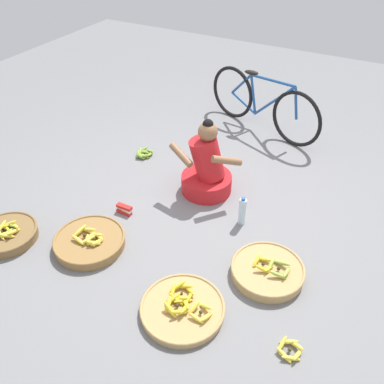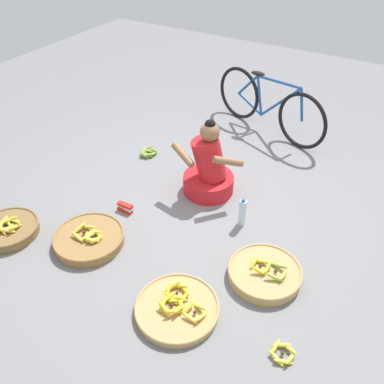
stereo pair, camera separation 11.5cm
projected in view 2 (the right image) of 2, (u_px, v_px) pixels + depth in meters
ground_plane at (202, 209)px, 4.03m from camera, size 10.00×10.00×0.00m
vendor_woman_front at (209, 170)px, 4.10m from camera, size 0.72×0.53×0.82m
bicycle_leaning at (268, 105)px, 5.05m from camera, size 1.62×0.60×0.73m
banana_basket_near_bicycle at (89, 238)px, 3.63m from camera, size 0.63×0.63×0.16m
banana_basket_near_vendor at (265, 273)px, 3.31m from camera, size 0.60×0.60×0.16m
banana_basket_front_center at (8, 229)px, 3.72m from camera, size 0.55×0.55×0.17m
banana_basket_front_left at (177, 308)px, 3.06m from camera, size 0.64×0.64×0.14m
loose_bananas_front_right at (148, 153)px, 4.79m from camera, size 0.20×0.23×0.09m
loose_bananas_back_right at (283, 353)px, 2.78m from camera, size 0.19×0.19×0.08m
water_bottle at (242, 212)px, 3.77m from camera, size 0.07×0.07×0.30m
packet_carton_stack at (125, 207)px, 3.98m from camera, size 0.17×0.07×0.09m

